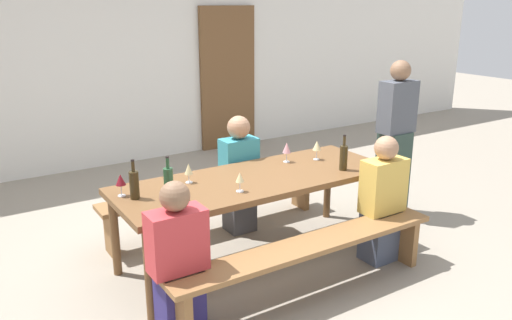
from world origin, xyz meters
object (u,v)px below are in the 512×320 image
Objects in this scene: wine_glass_3 at (287,148)px; standing_host at (395,142)px; wine_bottle_1 at (344,157)px; wine_glass_2 at (317,146)px; wine_glass_4 at (240,178)px; tasting_table at (256,185)px; wine_glass_1 at (121,180)px; bench_far at (215,194)px; wooden_door at (228,79)px; wine_bottle_2 at (169,183)px; seated_guest_near_1 at (382,203)px; seated_guest_far_0 at (239,176)px; bench_near at (309,254)px; wine_glass_0 at (189,170)px; wine_bottle_0 at (134,184)px; seated_guest_near_0 at (178,262)px.

wine_glass_3 is 0.12× the size of standing_host.
wine_glass_2 is (-0.00, 0.36, 0.01)m from wine_bottle_1.
standing_host is at bearing 8.56° from wine_glass_4.
standing_host reaches higher than tasting_table.
tasting_table is 12.85× the size of wine_glass_3.
standing_host reaches higher than wine_glass_1.
wine_glass_3 is at bearing -48.79° from bench_far.
bench_far is at bearing 140.32° from wine_glass_2.
wooden_door reaches higher than wine_bottle_2.
seated_guest_near_1 is at bearing -100.37° from wooden_door.
wine_bottle_2 is at bearing -125.51° from wooden_door.
seated_guest_near_1 is 0.69× the size of standing_host.
bench_far is 1.33m from wine_glass_1.
wine_glass_1 is 0.11× the size of standing_host.
wine_glass_1 is 0.15× the size of seated_guest_far_0.
wine_glass_4 is at bearing 72.96° from seated_guest_near_1.
seated_guest_far_0 is at bearing 59.83° from wine_glass_4.
bench_near is 1.00× the size of bench_far.
wine_glass_0 is 2.26m from standing_host.
bench_far is 1.10m from wine_glass_2.
wine_glass_0 reaches higher than wine_glass_4.
bench_far is (-1.61, -2.58, -0.69)m from wooden_door.
seated_guest_far_0 is at bearing 126.62° from wine_glass_3.
wooden_door is at bearing 55.73° from wine_glass_0.
seated_guest_near_1 reaches higher than bench_far.
wine_bottle_2 is 2.55m from standing_host.
standing_host reaches higher than bench_far.
wine_bottle_0 is at bearing -56.88° from wine_glass_1.
wine_bottle_1 is at bearing -1.05° from wine_glass_4.
wine_glass_2 reaches higher than wine_glass_1.
wine_glass_0 is (0.28, 0.25, -0.02)m from wine_bottle_2.
wine_glass_3 is 1.19× the size of wine_glass_4.
wine_glass_2 is at bearing 49.14° from bench_near.
bench_far is at bearing 45.05° from wine_bottle_2.
wine_glass_3 reaches higher than wine_glass_2.
tasting_table is 1.04× the size of bench_far.
bench_near is at bearing -146.47° from wine_bottle_1.
wine_bottle_0 is 2.06m from seated_guest_near_1.
tasting_table is at bearing 90.00° from bench_near.
bench_near is at bearing 25.31° from standing_host.
seated_guest_near_0 is at bearing -151.21° from wine_glass_3.
wine_glass_4 is (-0.29, 0.51, 0.50)m from bench_near.
wooden_door reaches higher than wine_glass_2.
tasting_table reaches higher than bench_far.
seated_guest_far_0 is (-0.56, 0.47, -0.33)m from wine_glass_2.
wine_glass_1 reaches higher than bench_near.
wine_glass_0 is at bearing 120.39° from bench_near.
wine_glass_0 is 0.15× the size of seated_guest_near_0.
wine_glass_1 is at bearing 69.06° from seated_guest_near_1.
wine_bottle_2 reaches higher than wine_glass_1.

